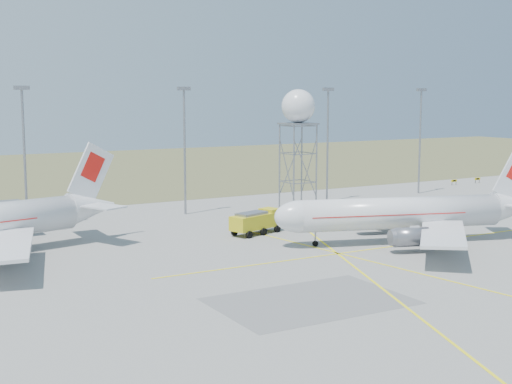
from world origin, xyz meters
TOP-DOWN VIEW (x-y plane):
  - grass_strip at (0.00, 140.00)m, footprint 400.00×120.00m
  - mast_a at (-35.00, 66.00)m, footprint 2.20×0.50m
  - mast_b at (-10.00, 66.00)m, footprint 2.20×0.50m
  - mast_c at (18.00, 66.00)m, footprint 2.20×0.50m
  - mast_d at (40.00, 66.00)m, footprint 2.20×0.50m
  - taxi_sign_near at (55.60, 72.00)m, footprint 1.60×0.17m
  - taxi_sign_far at (62.60, 72.00)m, footprint 1.60×0.17m
  - airliner_main at (5.66, 31.30)m, footprint 35.94×33.98m
  - radar_tower at (8.21, 60.67)m, footprint 5.56×5.56m
  - fire_truck at (-8.05, 45.93)m, footprint 8.56×5.16m

SIDE VIEW (x-z plane):
  - grass_strip at x=0.00m, z-range 0.00..0.03m
  - taxi_sign_near at x=55.60m, z-range 0.29..1.49m
  - taxi_sign_far at x=62.60m, z-range 0.29..1.49m
  - fire_truck at x=-8.05m, z-range -0.06..3.19m
  - airliner_main at x=5.66m, z-range -2.42..10.06m
  - radar_tower at x=8.21m, z-range 1.23..21.37m
  - mast_a at x=-35.00m, z-range 1.82..22.32m
  - mast_b at x=-10.00m, z-range 1.82..22.32m
  - mast_c at x=18.00m, z-range 1.82..22.32m
  - mast_d at x=40.00m, z-range 1.82..22.32m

